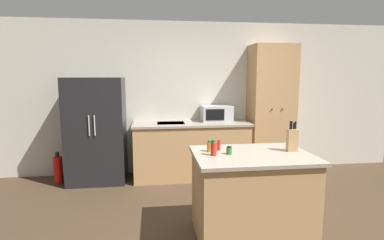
# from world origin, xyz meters

# --- Properties ---
(ground_plane) EXTENTS (14.00, 14.00, 0.00)m
(ground_plane) POSITION_xyz_m (0.00, 0.00, 0.00)
(ground_plane) COLOR #423021
(wall_back) EXTENTS (7.20, 0.06, 2.60)m
(wall_back) POSITION_xyz_m (0.00, 2.33, 1.30)
(wall_back) COLOR beige
(wall_back) RESTS_ON ground_plane
(refrigerator) EXTENTS (0.88, 0.69, 1.66)m
(refrigerator) POSITION_xyz_m (-1.78, 1.96, 0.83)
(refrigerator) COLOR black
(refrigerator) RESTS_ON ground_plane
(back_counter) EXTENTS (1.91, 0.71, 0.93)m
(back_counter) POSITION_xyz_m (-0.26, 1.96, 0.46)
(back_counter) COLOR tan
(back_counter) RESTS_ON ground_plane
(pantry_cabinet) EXTENTS (0.73, 0.54, 2.21)m
(pantry_cabinet) POSITION_xyz_m (1.14, 2.04, 1.10)
(pantry_cabinet) COLOR tan
(pantry_cabinet) RESTS_ON ground_plane
(kitchen_island) EXTENTS (1.20, 0.88, 0.90)m
(kitchen_island) POSITION_xyz_m (0.12, 0.00, 0.45)
(kitchen_island) COLOR tan
(kitchen_island) RESTS_ON ground_plane
(microwave) EXTENTS (0.51, 0.39, 0.26)m
(microwave) POSITION_xyz_m (0.19, 2.09, 1.06)
(microwave) COLOR #B2B5B7
(microwave) RESTS_ON back_counter
(knife_block) EXTENTS (0.11, 0.06, 0.33)m
(knife_block) POSITION_xyz_m (0.56, 0.04, 1.02)
(knife_block) COLOR tan
(knife_block) RESTS_ON kitchen_island
(spice_bottle_tall_dark) EXTENTS (0.06, 0.06, 0.16)m
(spice_bottle_tall_dark) POSITION_xyz_m (-0.29, -0.02, 0.97)
(spice_bottle_tall_dark) COLOR #B2281E
(spice_bottle_tall_dark) RESTS_ON kitchen_island
(spice_bottle_short_red) EXTENTS (0.04, 0.04, 0.11)m
(spice_bottle_short_red) POSITION_xyz_m (-0.19, 0.18, 0.95)
(spice_bottle_short_red) COLOR #B2281E
(spice_bottle_short_red) RESTS_ON kitchen_island
(spice_bottle_amber_oil) EXTENTS (0.06, 0.06, 0.08)m
(spice_bottle_amber_oil) POSITION_xyz_m (-0.12, 0.01, 0.94)
(spice_bottle_amber_oil) COLOR #337033
(spice_bottle_amber_oil) RESTS_ON kitchen_island
(spice_bottle_green_herb) EXTENTS (0.06, 0.06, 0.12)m
(spice_bottle_green_herb) POSITION_xyz_m (-0.30, 0.14, 0.95)
(spice_bottle_green_herb) COLOR orange
(spice_bottle_green_herb) RESTS_ON kitchen_island
(fire_extinguisher) EXTENTS (0.14, 0.14, 0.50)m
(fire_extinguisher) POSITION_xyz_m (-2.39, 1.92, 0.22)
(fire_extinguisher) COLOR red
(fire_extinguisher) RESTS_ON ground_plane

